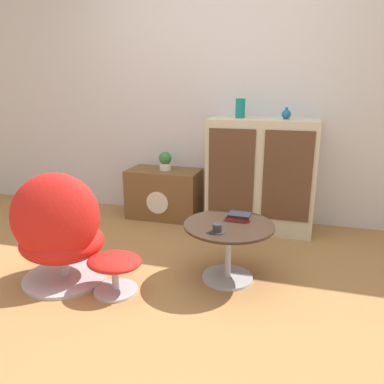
{
  "coord_description": "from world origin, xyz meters",
  "views": [
    {
      "loc": [
        0.81,
        -2.11,
        1.34
      ],
      "look_at": [
        0.04,
        0.54,
        0.55
      ],
      "focal_mm": 35.0,
      "sensor_mm": 36.0,
      "label": 1
    }
  ],
  "objects_px": {
    "tv_console": "(164,193)",
    "coffee_table": "(229,241)",
    "vase_leftmost": "(240,108)",
    "book_stack": "(239,217)",
    "egg_chair": "(59,232)",
    "vase_inner_left": "(286,114)",
    "sideboard": "(261,175)",
    "teacup": "(217,229)",
    "ottoman": "(115,266)",
    "potted_plant": "(165,161)"
  },
  "relations": [
    {
      "from": "egg_chair",
      "to": "ottoman",
      "type": "bearing_deg",
      "value": -2.03
    },
    {
      "from": "egg_chair",
      "to": "coffee_table",
      "type": "xyz_separation_m",
      "value": [
        1.1,
        0.37,
        -0.08
      ]
    },
    {
      "from": "book_stack",
      "to": "coffee_table",
      "type": "bearing_deg",
      "value": -115.42
    },
    {
      "from": "ottoman",
      "to": "potted_plant",
      "type": "xyz_separation_m",
      "value": [
        -0.19,
        1.51,
        0.41
      ]
    },
    {
      "from": "vase_leftmost",
      "to": "teacup",
      "type": "xyz_separation_m",
      "value": [
        0.08,
        -1.26,
        -0.69
      ]
    },
    {
      "from": "vase_inner_left",
      "to": "sideboard",
      "type": "bearing_deg",
      "value": -178.85
    },
    {
      "from": "vase_leftmost",
      "to": "teacup",
      "type": "relative_size",
      "value": 1.72
    },
    {
      "from": "tv_console",
      "to": "teacup",
      "type": "height_order",
      "value": "tv_console"
    },
    {
      "from": "vase_leftmost",
      "to": "book_stack",
      "type": "height_order",
      "value": "vase_leftmost"
    },
    {
      "from": "vase_leftmost",
      "to": "vase_inner_left",
      "type": "distance_m",
      "value": 0.41
    },
    {
      "from": "sideboard",
      "to": "tv_console",
      "type": "relative_size",
      "value": 1.42
    },
    {
      "from": "tv_console",
      "to": "egg_chair",
      "type": "bearing_deg",
      "value": -97.86
    },
    {
      "from": "sideboard",
      "to": "vase_inner_left",
      "type": "bearing_deg",
      "value": 1.15
    },
    {
      "from": "egg_chair",
      "to": "potted_plant",
      "type": "xyz_separation_m",
      "value": [
        0.22,
        1.49,
        0.22
      ]
    },
    {
      "from": "coffee_table",
      "to": "teacup",
      "type": "height_order",
      "value": "teacup"
    },
    {
      "from": "coffee_table",
      "to": "egg_chair",
      "type": "bearing_deg",
      "value": -161.32
    },
    {
      "from": "potted_plant",
      "to": "teacup",
      "type": "bearing_deg",
      "value": -57.17
    },
    {
      "from": "tv_console",
      "to": "vase_leftmost",
      "type": "height_order",
      "value": "vase_leftmost"
    },
    {
      "from": "vase_leftmost",
      "to": "vase_inner_left",
      "type": "bearing_deg",
      "value": 0.0
    },
    {
      "from": "teacup",
      "to": "ottoman",
      "type": "bearing_deg",
      "value": -161.08
    },
    {
      "from": "vase_leftmost",
      "to": "teacup",
      "type": "bearing_deg",
      "value": -86.5
    },
    {
      "from": "tv_console",
      "to": "teacup",
      "type": "distance_m",
      "value": 1.55
    },
    {
      "from": "tv_console",
      "to": "vase_inner_left",
      "type": "distance_m",
      "value": 1.45
    },
    {
      "from": "sideboard",
      "to": "teacup",
      "type": "relative_size",
      "value": 10.25
    },
    {
      "from": "teacup",
      "to": "book_stack",
      "type": "relative_size",
      "value": 0.62
    },
    {
      "from": "sideboard",
      "to": "potted_plant",
      "type": "xyz_separation_m",
      "value": [
        -0.97,
        0.03,
        0.08
      ]
    },
    {
      "from": "ottoman",
      "to": "potted_plant",
      "type": "height_order",
      "value": "potted_plant"
    },
    {
      "from": "egg_chair",
      "to": "vase_leftmost",
      "type": "relative_size",
      "value": 4.66
    },
    {
      "from": "ottoman",
      "to": "vase_leftmost",
      "type": "xyz_separation_m",
      "value": [
        0.57,
        1.48,
        0.95
      ]
    },
    {
      "from": "vase_leftmost",
      "to": "tv_console",
      "type": "bearing_deg",
      "value": 177.79
    },
    {
      "from": "vase_leftmost",
      "to": "book_stack",
      "type": "bearing_deg",
      "value": -79.83
    },
    {
      "from": "sideboard",
      "to": "egg_chair",
      "type": "bearing_deg",
      "value": -129.37
    },
    {
      "from": "egg_chair",
      "to": "vase_inner_left",
      "type": "bearing_deg",
      "value": 46.46
    },
    {
      "from": "ottoman",
      "to": "teacup",
      "type": "relative_size",
      "value": 3.61
    },
    {
      "from": "coffee_table",
      "to": "vase_leftmost",
      "type": "xyz_separation_m",
      "value": [
        -0.12,
        1.09,
        0.84
      ]
    },
    {
      "from": "egg_chair",
      "to": "book_stack",
      "type": "height_order",
      "value": "egg_chair"
    },
    {
      "from": "tv_console",
      "to": "coffee_table",
      "type": "distance_m",
      "value": 1.43
    },
    {
      "from": "tv_console",
      "to": "coffee_table",
      "type": "relative_size",
      "value": 1.17
    },
    {
      "from": "vase_inner_left",
      "to": "potted_plant",
      "type": "bearing_deg",
      "value": 178.5
    },
    {
      "from": "teacup",
      "to": "sideboard",
      "type": "bearing_deg",
      "value": 83.49
    },
    {
      "from": "coffee_table",
      "to": "tv_console",
      "type": "bearing_deg",
      "value": 128.59
    },
    {
      "from": "potted_plant",
      "to": "book_stack",
      "type": "height_order",
      "value": "potted_plant"
    },
    {
      "from": "vase_leftmost",
      "to": "book_stack",
      "type": "distance_m",
      "value": 1.21
    },
    {
      "from": "tv_console",
      "to": "ottoman",
      "type": "bearing_deg",
      "value": -82.21
    },
    {
      "from": "vase_inner_left",
      "to": "potted_plant",
      "type": "xyz_separation_m",
      "value": [
        -1.17,
        0.03,
        -0.49
      ]
    },
    {
      "from": "coffee_table",
      "to": "potted_plant",
      "type": "height_order",
      "value": "potted_plant"
    },
    {
      "from": "teacup",
      "to": "potted_plant",
      "type": "bearing_deg",
      "value": 122.83
    },
    {
      "from": "ottoman",
      "to": "teacup",
      "type": "height_order",
      "value": "teacup"
    },
    {
      "from": "ottoman",
      "to": "vase_inner_left",
      "type": "distance_m",
      "value": 1.99
    },
    {
      "from": "ottoman",
      "to": "egg_chair",
      "type": "bearing_deg",
      "value": 177.97
    }
  ]
}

